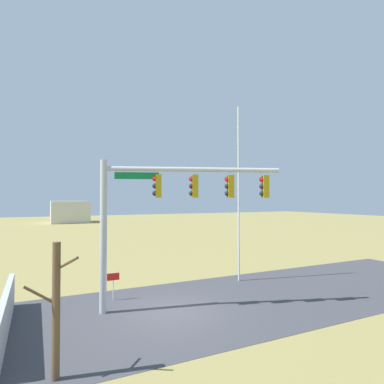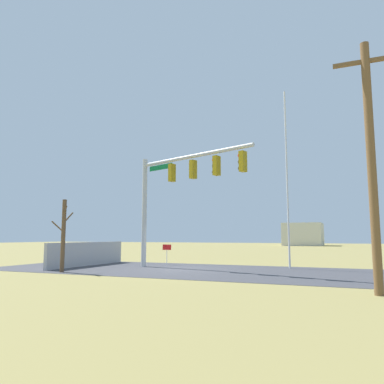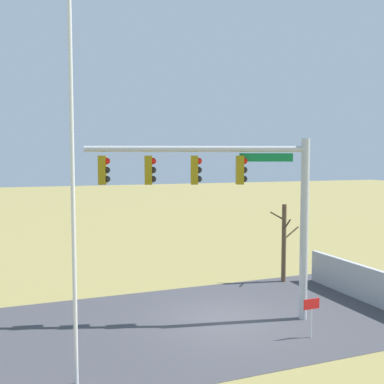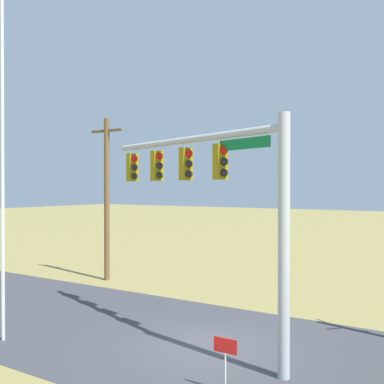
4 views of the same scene
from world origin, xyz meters
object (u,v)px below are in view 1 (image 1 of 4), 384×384
open_sign (113,280)px  signal_mast (166,201)px  bare_tree (56,308)px  flagpole (239,193)px  distant_building (70,212)px

open_sign → signal_mast: bearing=125.4°
signal_mast → open_sign: bearing=-54.6°
bare_tree → signal_mast: bearing=-141.3°
flagpole → bare_tree: 12.01m
flagpole → open_sign: bearing=3.1°
flagpole → bare_tree: bearing=32.3°
flagpole → bare_tree: size_ratio=2.82×
signal_mast → flagpole: 6.09m
bare_tree → distant_building: 58.51m
signal_mast → flagpole: flagpole is taller
bare_tree → open_sign: (-2.71, -5.81, -0.90)m
signal_mast → open_sign: 4.59m
signal_mast → distant_building: bearing=-91.3°
flagpole → distant_building: 52.30m
bare_tree → open_sign: bare_tree is taller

